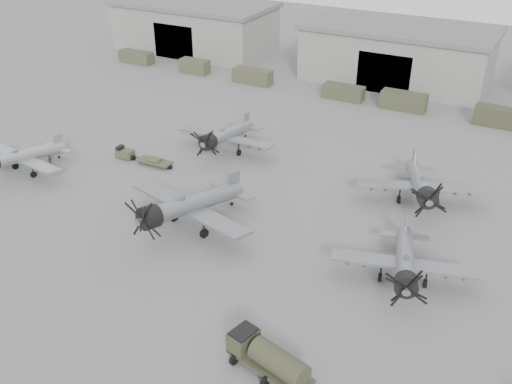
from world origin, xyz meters
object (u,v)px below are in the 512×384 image
(aircraft_mid_0, at_px, (20,157))
(aircraft_mid_1, at_px, (186,206))
(tug_trailer, at_px, (136,157))
(aircraft_mid_2, at_px, (405,263))
(aircraft_far_0, at_px, (224,136))
(fuel_tanker, at_px, (269,357))
(ground_crew, at_px, (49,157))
(aircraft_far_1, at_px, (421,185))

(aircraft_mid_0, xyz_separation_m, aircraft_mid_1, (22.51, -0.81, 0.51))
(aircraft_mid_0, relative_size, tug_trailer, 1.55)
(aircraft_mid_2, distance_m, tug_trailer, 34.40)
(aircraft_mid_0, xyz_separation_m, tug_trailer, (9.09, 8.44, -1.49))
(aircraft_far_0, relative_size, fuel_tanker, 1.85)
(aircraft_mid_2, xyz_separation_m, fuel_tanker, (-5.39, -13.43, -0.79))
(aircraft_mid_1, xyz_separation_m, aircraft_mid_2, (20.05, 1.42, -0.38))
(aircraft_mid_0, relative_size, ground_crew, 7.09)
(aircraft_mid_1, relative_size, aircraft_far_1, 1.13)
(aircraft_mid_1, distance_m, aircraft_far_0, 16.91)
(aircraft_mid_1, distance_m, aircraft_mid_2, 20.10)
(aircraft_mid_2, relative_size, tug_trailer, 1.65)
(ground_crew, bearing_deg, tug_trailer, -75.87)
(aircraft_far_0, relative_size, aircraft_far_1, 0.97)
(aircraft_far_0, bearing_deg, aircraft_far_1, -3.69)
(aircraft_mid_2, bearing_deg, aircraft_mid_1, 169.02)
(aircraft_mid_0, height_order, aircraft_far_0, aircraft_far_0)
(aircraft_mid_1, bearing_deg, aircraft_mid_0, -167.94)
(tug_trailer, distance_m, ground_crew, 9.87)
(aircraft_mid_2, relative_size, fuel_tanker, 1.83)
(aircraft_far_0, height_order, ground_crew, aircraft_far_0)
(aircraft_mid_0, bearing_deg, aircraft_mid_1, 5.72)
(aircraft_mid_2, height_order, aircraft_far_0, aircraft_far_0)
(tug_trailer, bearing_deg, aircraft_mid_0, -138.90)
(aircraft_far_1, relative_size, tug_trailer, 1.71)
(aircraft_mid_0, xyz_separation_m, aircraft_mid_2, (42.55, 0.61, 0.14))
(aircraft_mid_0, distance_m, aircraft_mid_2, 42.56)
(aircraft_far_0, distance_m, fuel_tanker, 34.50)
(aircraft_mid_1, xyz_separation_m, aircraft_far_0, (-5.47, 16.00, -0.33))
(aircraft_mid_0, relative_size, aircraft_mid_1, 0.80)
(aircraft_far_0, bearing_deg, fuel_tanker, -54.96)
(aircraft_mid_0, distance_m, aircraft_mid_1, 22.53)
(aircraft_far_0, height_order, aircraft_far_1, aircraft_far_1)
(aircraft_mid_0, bearing_deg, aircraft_far_1, 26.80)
(aircraft_mid_0, height_order, tug_trailer, aircraft_mid_0)
(aircraft_mid_0, height_order, aircraft_far_1, aircraft_far_1)
(tug_trailer, bearing_deg, ground_crew, -150.69)
(aircraft_far_1, height_order, fuel_tanker, aircraft_far_1)
(aircraft_mid_2, bearing_deg, aircraft_far_1, 83.90)
(aircraft_far_1, height_order, ground_crew, aircraft_far_1)
(aircraft_far_0, distance_m, aircraft_far_1, 23.46)
(aircraft_mid_1, relative_size, aircraft_far_0, 1.16)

